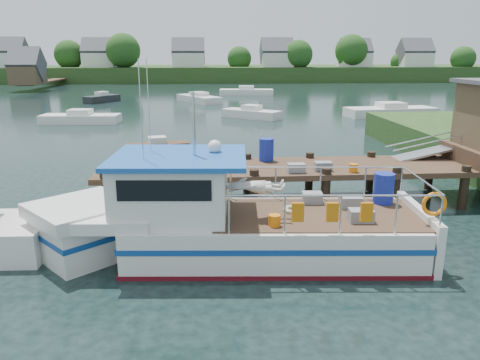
{
  "coord_description": "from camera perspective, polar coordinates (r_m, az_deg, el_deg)",
  "views": [
    {
      "loc": [
        -2.15,
        -16.59,
        5.4
      ],
      "look_at": [
        -1.0,
        -1.5,
        1.3
      ],
      "focal_mm": 35.0,
      "sensor_mm": 36.0,
      "label": 1
    }
  ],
  "objects": [
    {
      "name": "ground_plane",
      "position": [
        17.58,
        2.88,
        -2.75
      ],
      "size": [
        160.0,
        160.0,
        0.0
      ],
      "primitive_type": "plane",
      "color": "black"
    },
    {
      "name": "far_shore",
      "position": [
        99.04,
        -3.18,
        13.22
      ],
      "size": [
        140.0,
        42.55,
        9.22
      ],
      "color": "#2A471D",
      "rests_on": "ground"
    },
    {
      "name": "dock",
      "position": [
        18.99,
        22.93,
        4.38
      ],
      "size": [
        16.6,
        3.0,
        4.78
      ],
      "color": "#462F21",
      "rests_on": "ground"
    },
    {
      "name": "lobster_boat",
      "position": [
        12.78,
        -2.01,
        -5.17
      ],
      "size": [
        11.08,
        3.88,
        5.31
      ],
      "rotation": [
        0.0,
        0.0,
        -0.07
      ],
      "color": "silver",
      "rests_on": "ground"
    },
    {
      "name": "moored_rowboat",
      "position": [
        26.36,
        -10.01,
        3.9
      ],
      "size": [
        3.53,
        1.95,
        0.98
      ],
      "rotation": [
        0.0,
        0.0,
        -0.27
      ],
      "color": "#462F21",
      "rests_on": "ground"
    },
    {
      "name": "moored_far",
      "position": [
        64.03,
        0.79,
        10.72
      ],
      "size": [
        7.34,
        3.09,
        1.21
      ],
      "rotation": [
        0.0,
        0.0,
        0.17
      ],
      "color": "silver",
      "rests_on": "ground"
    },
    {
      "name": "moored_a",
      "position": [
        39.67,
        -18.86,
        7.14
      ],
      "size": [
        6.25,
        2.5,
        1.13
      ],
      "rotation": [
        0.0,
        0.0,
        -0.42
      ],
      "color": "silver",
      "rests_on": "ground"
    },
    {
      "name": "moored_b",
      "position": [
        40.67,
        1.41,
        8.12
      ],
      "size": [
        5.16,
        4.53,
        1.14
      ],
      "rotation": [
        0.0,
        0.0,
        -0.04
      ],
      "color": "silver",
      "rests_on": "ground"
    },
    {
      "name": "moored_c",
      "position": [
        43.95,
        17.86,
        7.99
      ],
      "size": [
        8.16,
        3.59,
        1.25
      ],
      "rotation": [
        0.0,
        0.0,
        -0.06
      ],
      "color": "silver",
      "rests_on": "ground"
    },
    {
      "name": "moored_d",
      "position": [
        54.72,
        -5.03,
        9.89
      ],
      "size": [
        5.38,
        7.06,
        1.16
      ],
      "rotation": [
        0.0,
        0.0,
        -0.01
      ],
      "color": "silver",
      "rests_on": "ground"
    },
    {
      "name": "moored_e",
      "position": [
        56.56,
        -16.47,
        9.53
      ],
      "size": [
        3.72,
        4.48,
        1.22
      ],
      "rotation": [
        0.0,
        0.0,
        -0.42
      ],
      "color": "black",
      "rests_on": "ground"
    }
  ]
}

